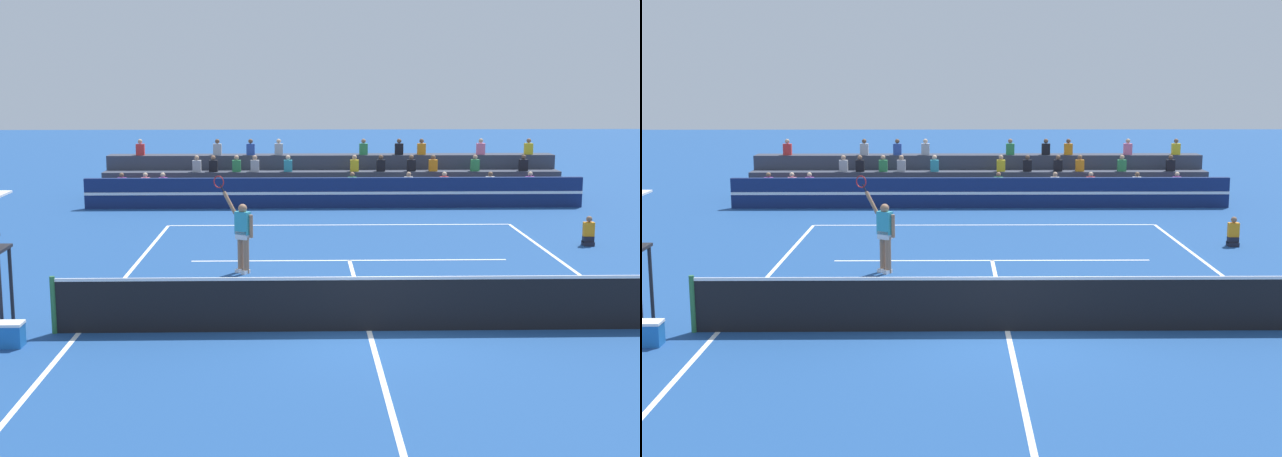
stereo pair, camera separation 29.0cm
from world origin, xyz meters
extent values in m
plane|color=navy|center=(0.00, 0.00, 0.00)|extent=(120.00, 120.00, 0.00)
cube|color=white|center=(0.00, 11.90, 0.00)|extent=(11.00, 0.10, 0.01)
cube|color=white|center=(-5.50, 0.00, 0.00)|extent=(0.10, 23.80, 0.01)
cube|color=white|center=(0.00, 6.43, 0.00)|extent=(8.25, 0.10, 0.01)
cube|color=white|center=(0.00, 0.00, 0.00)|extent=(0.10, 12.85, 0.01)
cylinder|color=#2D6B38|center=(-5.95, 0.00, 0.55)|extent=(0.10, 0.10, 1.10)
cube|color=black|center=(0.00, 0.00, 0.50)|extent=(11.90, 0.02, 1.00)
cube|color=white|center=(0.00, 0.00, 1.03)|extent=(11.90, 0.04, 0.06)
cube|color=navy|center=(0.00, 15.58, 0.55)|extent=(18.00, 0.24, 1.10)
cube|color=white|center=(0.00, 15.45, 0.55)|extent=(18.00, 0.02, 0.10)
cube|color=#383D4C|center=(0.00, 16.86, 0.28)|extent=(17.53, 0.95, 0.55)
cube|color=red|center=(4.15, 16.68, 0.77)|extent=(0.32, 0.22, 0.44)
sphere|color=beige|center=(4.15, 16.68, 1.09)|extent=(0.18, 0.18, 0.18)
cube|color=purple|center=(7.39, 16.68, 0.77)|extent=(0.32, 0.22, 0.44)
sphere|color=beige|center=(7.39, 16.68, 1.09)|extent=(0.18, 0.18, 0.18)
cube|color=silver|center=(5.89, 16.68, 0.77)|extent=(0.32, 0.22, 0.44)
sphere|color=brown|center=(5.89, 16.68, 1.09)|extent=(0.18, 0.18, 0.18)
cube|color=#338C4C|center=(0.70, 16.68, 0.77)|extent=(0.32, 0.22, 0.44)
sphere|color=#9E7051|center=(0.70, 16.68, 1.09)|extent=(0.18, 0.18, 0.18)
cube|color=purple|center=(-6.35, 16.68, 0.77)|extent=(0.32, 0.22, 0.44)
sphere|color=beige|center=(-6.35, 16.68, 1.09)|extent=(0.18, 0.18, 0.18)
cube|color=purple|center=(-7.88, 16.68, 0.77)|extent=(0.32, 0.22, 0.44)
sphere|color=brown|center=(-7.88, 16.68, 1.09)|extent=(0.18, 0.18, 0.18)
cube|color=pink|center=(-7.00, 16.68, 0.77)|extent=(0.32, 0.22, 0.44)
sphere|color=beige|center=(-7.00, 16.68, 1.09)|extent=(0.18, 0.18, 0.18)
cube|color=silver|center=(2.81, 16.68, 0.77)|extent=(0.32, 0.22, 0.44)
sphere|color=tan|center=(2.81, 16.68, 1.09)|extent=(0.18, 0.18, 0.18)
cube|color=#383D4C|center=(0.00, 17.81, 0.55)|extent=(17.53, 0.95, 1.10)
cube|color=black|center=(3.03, 17.63, 1.32)|extent=(0.32, 0.22, 0.44)
sphere|color=brown|center=(3.03, 17.63, 1.64)|extent=(0.18, 0.18, 0.18)
cube|color=black|center=(-4.56, 17.63, 1.32)|extent=(0.32, 0.22, 0.44)
sphere|color=#9E7051|center=(-4.56, 17.63, 1.64)|extent=(0.18, 0.18, 0.18)
cube|color=#B2B2B7|center=(-2.98, 17.63, 1.32)|extent=(0.32, 0.22, 0.44)
sphere|color=tan|center=(-2.98, 17.63, 1.64)|extent=(0.18, 0.18, 0.18)
cube|color=#338C4C|center=(5.48, 17.63, 1.32)|extent=(0.32, 0.22, 0.44)
sphere|color=tan|center=(5.48, 17.63, 1.64)|extent=(0.18, 0.18, 0.18)
cube|color=#B2B2B7|center=(-5.19, 17.63, 1.32)|extent=(0.32, 0.22, 0.44)
sphere|color=tan|center=(-5.19, 17.63, 1.64)|extent=(0.18, 0.18, 0.18)
cube|color=yellow|center=(0.84, 17.63, 1.32)|extent=(0.32, 0.22, 0.44)
sphere|color=tan|center=(0.84, 17.63, 1.64)|extent=(0.18, 0.18, 0.18)
cube|color=black|center=(1.85, 17.63, 1.32)|extent=(0.32, 0.22, 0.44)
sphere|color=brown|center=(1.85, 17.63, 1.64)|extent=(0.18, 0.18, 0.18)
cube|color=orange|center=(3.86, 17.63, 1.32)|extent=(0.32, 0.22, 0.44)
sphere|color=brown|center=(3.86, 17.63, 1.64)|extent=(0.18, 0.18, 0.18)
cube|color=black|center=(7.36, 17.63, 1.32)|extent=(0.32, 0.22, 0.44)
sphere|color=brown|center=(7.36, 17.63, 1.64)|extent=(0.18, 0.18, 0.18)
cube|color=teal|center=(-1.71, 17.63, 1.32)|extent=(0.32, 0.22, 0.44)
sphere|color=beige|center=(-1.71, 17.63, 1.64)|extent=(0.18, 0.18, 0.18)
cube|color=#338C4C|center=(-3.68, 17.63, 1.32)|extent=(0.32, 0.22, 0.44)
sphere|color=tan|center=(-3.68, 17.63, 1.64)|extent=(0.18, 0.18, 0.18)
cube|color=#383D4C|center=(0.00, 18.76, 0.83)|extent=(17.53, 0.95, 1.65)
cube|color=black|center=(2.65, 18.58, 1.87)|extent=(0.32, 0.22, 0.44)
sphere|color=brown|center=(2.65, 18.58, 2.19)|extent=(0.18, 0.18, 0.18)
cube|color=yellow|center=(7.78, 18.58, 1.87)|extent=(0.32, 0.22, 0.44)
sphere|color=brown|center=(7.78, 18.58, 2.19)|extent=(0.18, 0.18, 0.18)
cube|color=#B2B2B7|center=(-2.08, 18.58, 1.87)|extent=(0.32, 0.22, 0.44)
sphere|color=beige|center=(-2.08, 18.58, 2.19)|extent=(0.18, 0.18, 0.18)
cube|color=red|center=(-7.49, 18.58, 1.87)|extent=(0.32, 0.22, 0.44)
sphere|color=tan|center=(-7.49, 18.58, 2.19)|extent=(0.18, 0.18, 0.18)
cube|color=#2D4CA5|center=(-3.18, 18.58, 1.87)|extent=(0.32, 0.22, 0.44)
sphere|color=brown|center=(-3.18, 18.58, 2.19)|extent=(0.18, 0.18, 0.18)
cube|color=#B2B2B7|center=(-4.48, 18.58, 1.87)|extent=(0.32, 0.22, 0.44)
sphere|color=brown|center=(-4.48, 18.58, 2.19)|extent=(0.18, 0.18, 0.18)
cube|color=pink|center=(5.88, 18.58, 1.87)|extent=(0.32, 0.22, 0.44)
sphere|color=tan|center=(5.88, 18.58, 2.19)|extent=(0.18, 0.18, 0.18)
cube|color=#338C4C|center=(1.25, 18.58, 1.87)|extent=(0.32, 0.22, 0.44)
sphere|color=#9E7051|center=(1.25, 18.58, 2.19)|extent=(0.18, 0.18, 0.18)
cube|color=orange|center=(3.54, 18.58, 1.87)|extent=(0.32, 0.22, 0.44)
sphere|color=brown|center=(3.54, 18.58, 2.19)|extent=(0.18, 0.18, 0.18)
cylinder|color=black|center=(-6.82, 0.32, 0.80)|extent=(0.07, 0.07, 1.60)
cylinder|color=black|center=(-6.82, -0.32, 0.80)|extent=(0.07, 0.07, 1.60)
cube|color=black|center=(6.91, 8.30, 0.06)|extent=(0.28, 0.36, 0.12)
cube|color=black|center=(6.91, 8.30, 0.18)|extent=(0.28, 0.24, 0.18)
cube|color=orange|center=(6.91, 8.30, 0.47)|extent=(0.30, 0.18, 0.40)
sphere|color=brown|center=(6.91, 8.30, 0.76)|extent=(0.17, 0.17, 0.17)
cylinder|color=#9E7051|center=(-2.61, 4.98, 0.45)|extent=(0.14, 0.14, 0.90)
cylinder|color=#9E7051|center=(-2.76, 5.16, 0.45)|extent=(0.14, 0.14, 0.90)
cube|color=white|center=(-2.69, 5.05, 0.94)|extent=(0.38, 0.33, 0.20)
cube|color=teal|center=(-2.69, 5.05, 1.24)|extent=(0.41, 0.35, 0.56)
sphere|color=#9E7051|center=(-2.69, 5.05, 1.60)|extent=(0.22, 0.22, 0.22)
cube|color=white|center=(-2.63, 4.95, 0.04)|extent=(0.23, 0.29, 0.09)
cube|color=white|center=(-2.78, 5.13, 0.04)|extent=(0.23, 0.29, 0.09)
cylinder|color=#9E7051|center=(-2.48, 4.93, 1.18)|extent=(0.09, 0.09, 0.56)
cylinder|color=#9E7051|center=(-3.02, 5.24, 1.71)|extent=(0.39, 0.27, 0.56)
cylinder|color=black|center=(-3.20, 5.34, 2.05)|extent=(0.14, 0.10, 0.20)
torus|color=#B21E1E|center=(-3.28, 5.39, 2.21)|extent=(0.38, 0.24, 0.42)
sphere|color=#C6DB33|center=(-3.82, 1.70, 0.03)|extent=(0.07, 0.07, 0.07)
cube|color=#1E66B2|center=(-6.53, -0.81, 0.20)|extent=(0.48, 0.36, 0.40)
cube|color=white|center=(-6.53, -0.81, 0.43)|extent=(0.50, 0.38, 0.05)
camera|label=1|loc=(-1.35, -16.34, 4.87)|focal=50.00mm
camera|label=2|loc=(-1.06, -16.34, 4.87)|focal=50.00mm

